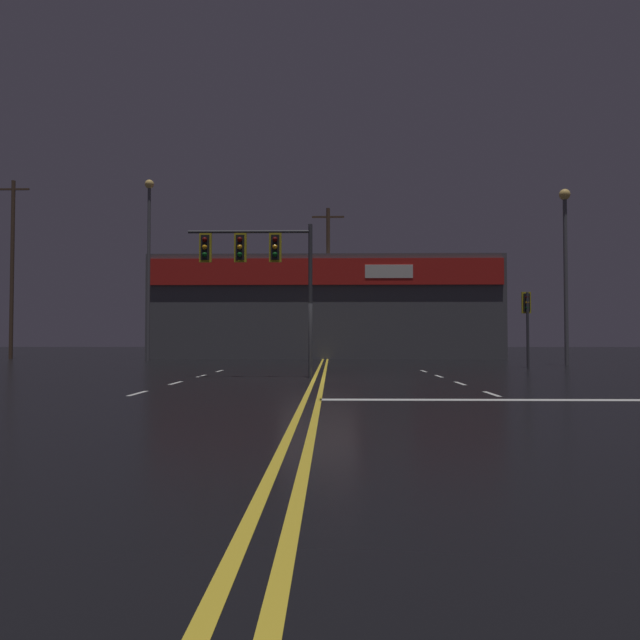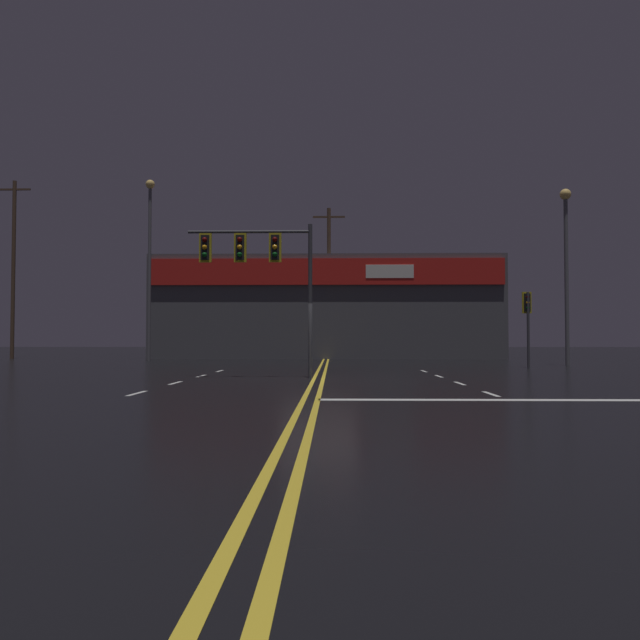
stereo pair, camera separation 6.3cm
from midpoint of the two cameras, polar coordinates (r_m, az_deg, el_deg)
name	(u,v)px [view 2 (the right image)]	position (r m, az deg, el deg)	size (l,w,h in m)	color
ground_plane	(318,379)	(20.17, -0.06, -5.45)	(200.00, 200.00, 0.00)	black
road_markings	(341,382)	(19.01, 2.00, -5.66)	(12.43, 60.00, 0.01)	gold
traffic_signal_median	(256,258)	(21.26, -5.75, 5.68)	(4.22, 0.36, 5.19)	#38383D
traffic_signal_corner_northeast	(527,312)	(30.27, 18.49, 0.71)	(0.42, 0.36, 3.50)	#38383D
streetlight_near_left	(150,248)	(40.17, -15.27, 6.40)	(0.56, 0.56, 11.22)	#59595E
streetlight_far_left	(566,251)	(34.00, 21.63, 5.84)	(0.56, 0.56, 8.93)	#59595E
building_backdrop	(327,310)	(46.81, 0.67, 0.96)	(24.34, 10.23, 7.12)	#4C4C51
utility_pole_row	(321,273)	(42.62, 0.10, 4.32)	(46.29, 0.26, 12.32)	#4C3828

